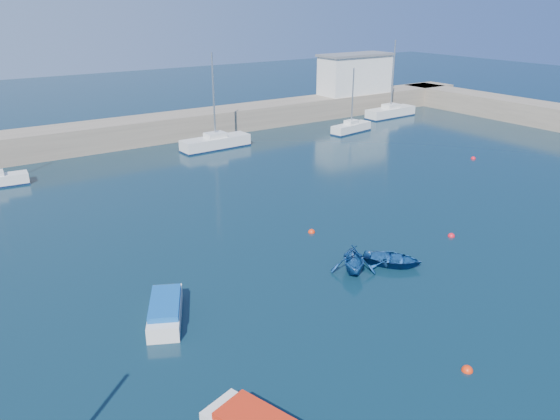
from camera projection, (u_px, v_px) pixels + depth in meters
ground at (528, 344)px, 24.61m from camera, size 220.00×220.00×0.00m
back_wall at (146, 130)px, 59.66m from camera, size 96.00×4.50×2.60m
right_arm at (504, 108)px, 71.93m from camera, size 4.50×32.00×2.60m
harbor_office at (355, 75)px, 74.04m from camera, size 10.00×4.00×5.00m
sailboat_6 at (216, 142)px, 57.00m from camera, size 7.53×2.42×9.77m
sailboat_7 at (351, 128)px, 63.99m from camera, size 5.70×2.42×7.38m
sailboat_8 at (390, 112)px, 72.54m from camera, size 7.61×2.48×9.86m
motorboat_1 at (165, 310)px, 26.40m from camera, size 3.21×4.44×1.04m
dinghy_center at (392, 259)px, 31.88m from camera, size 4.01×4.17×0.70m
dinghy_left at (353, 259)px, 30.93m from camera, size 3.80×3.89×1.56m
buoy_0 at (467, 371)px, 22.84m from camera, size 0.49×0.49×0.49m
buoy_1 at (451, 236)px, 35.88m from camera, size 0.46×0.46×0.46m
buoy_3 at (312, 232)px, 36.50m from camera, size 0.47×0.47×0.47m
buoy_4 at (473, 159)px, 53.50m from camera, size 0.46×0.46×0.46m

